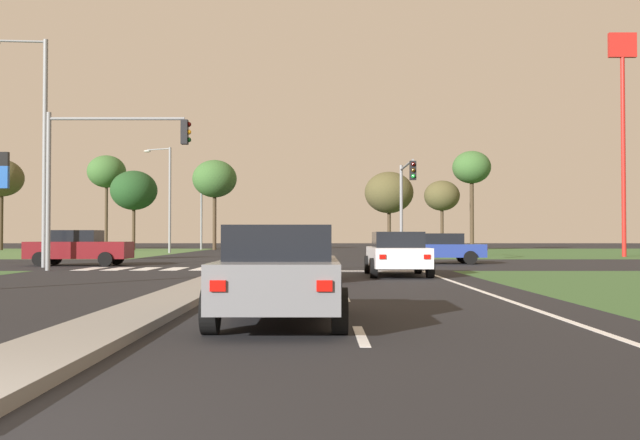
{
  "coord_description": "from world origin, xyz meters",
  "views": [
    {
      "loc": [
        2.95,
        -4.59,
        1.34
      ],
      "look_at": [
        2.94,
        26.92,
        2.04
      ],
      "focal_mm": 40.57,
      "sensor_mm": 36.0,
      "label": 1
    }
  ],
  "objects_px": {
    "treeline_near": "(2,179)",
    "treeline_fourth": "(215,179)",
    "car_white_seventh": "(397,253)",
    "car_blue_third": "(438,248)",
    "car_red_sixth": "(294,253)",
    "treeline_seventh": "(472,168)",
    "street_lamp_third": "(168,193)",
    "fastfood_pole_sign": "(623,97)",
    "treeline_third": "(134,191)",
    "treeline_fifth": "(389,193)",
    "car_maroon_second": "(79,248)",
    "treeline_second": "(107,172)",
    "street_lamp_second": "(40,140)",
    "street_lamp_fourth": "(203,201)",
    "car_black_fourth": "(257,243)",
    "traffic_signal_near_left": "(100,161)",
    "pedestrian_at_median": "(277,238)",
    "car_grey_near": "(281,273)",
    "traffic_signal_far_right": "(406,191)"
  },
  "relations": [
    {
      "from": "car_maroon_second",
      "to": "treeline_third",
      "type": "bearing_deg",
      "value": -169.38
    },
    {
      "from": "treeline_fourth",
      "to": "treeline_fifth",
      "type": "xyz_separation_m",
      "value": [
        16.83,
        0.04,
        -1.3
      ]
    },
    {
      "from": "car_maroon_second",
      "to": "car_red_sixth",
      "type": "bearing_deg",
      "value": 43.35
    },
    {
      "from": "car_maroon_second",
      "to": "fastfood_pole_sign",
      "type": "height_order",
      "value": "fastfood_pole_sign"
    },
    {
      "from": "car_grey_near",
      "to": "traffic_signal_far_right",
      "type": "height_order",
      "value": "traffic_signal_far_right"
    },
    {
      "from": "car_white_seventh",
      "to": "pedestrian_at_median",
      "type": "bearing_deg",
      "value": 102.9
    },
    {
      "from": "car_blue_third",
      "to": "treeline_fourth",
      "type": "distance_m",
      "value": 38.56
    },
    {
      "from": "car_red_sixth",
      "to": "traffic_signal_near_left",
      "type": "height_order",
      "value": "traffic_signal_near_left"
    },
    {
      "from": "car_white_seventh",
      "to": "street_lamp_fourth",
      "type": "height_order",
      "value": "street_lamp_fourth"
    },
    {
      "from": "car_grey_near",
      "to": "treeline_near",
      "type": "bearing_deg",
      "value": 117.36
    },
    {
      "from": "treeline_near",
      "to": "treeline_fourth",
      "type": "bearing_deg",
      "value": 1.37
    },
    {
      "from": "car_blue_third",
      "to": "street_lamp_fourth",
      "type": "relative_size",
      "value": 0.53
    },
    {
      "from": "car_black_fourth",
      "to": "street_lamp_third",
      "type": "height_order",
      "value": "street_lamp_third"
    },
    {
      "from": "street_lamp_third",
      "to": "fastfood_pole_sign",
      "type": "xyz_separation_m",
      "value": [
        31.67,
        -9.87,
        5.65
      ]
    },
    {
      "from": "street_lamp_fourth",
      "to": "street_lamp_second",
      "type": "bearing_deg",
      "value": -90.46
    },
    {
      "from": "treeline_near",
      "to": "treeline_fifth",
      "type": "distance_m",
      "value": 37.24
    },
    {
      "from": "car_maroon_second",
      "to": "treeline_seventh",
      "type": "height_order",
      "value": "treeline_seventh"
    },
    {
      "from": "car_black_fourth",
      "to": "street_lamp_fourth",
      "type": "distance_m",
      "value": 14.26
    },
    {
      "from": "traffic_signal_near_left",
      "to": "street_lamp_second",
      "type": "relative_size",
      "value": 0.63
    },
    {
      "from": "car_black_fourth",
      "to": "treeline_fifth",
      "type": "height_order",
      "value": "treeline_fifth"
    },
    {
      "from": "traffic_signal_near_left",
      "to": "treeline_third",
      "type": "height_order",
      "value": "treeline_third"
    },
    {
      "from": "car_grey_near",
      "to": "treeline_fourth",
      "type": "height_order",
      "value": "treeline_fourth"
    },
    {
      "from": "treeline_near",
      "to": "car_white_seventh",
      "type": "bearing_deg",
      "value": -53.43
    },
    {
      "from": "street_lamp_fourth",
      "to": "treeline_fourth",
      "type": "relative_size",
      "value": 0.98
    },
    {
      "from": "car_red_sixth",
      "to": "treeline_near",
      "type": "distance_m",
      "value": 55.97
    },
    {
      "from": "car_grey_near",
      "to": "car_black_fourth",
      "type": "height_order",
      "value": "car_black_fourth"
    },
    {
      "from": "treeline_near",
      "to": "treeline_fifth",
      "type": "bearing_deg",
      "value": 0.81
    },
    {
      "from": "treeline_near",
      "to": "treeline_third",
      "type": "height_order",
      "value": "treeline_near"
    },
    {
      "from": "fastfood_pole_sign",
      "to": "treeline_second",
      "type": "height_order",
      "value": "fastfood_pole_sign"
    },
    {
      "from": "traffic_signal_near_left",
      "to": "treeline_fifth",
      "type": "distance_m",
      "value": 44.29
    },
    {
      "from": "car_white_seventh",
      "to": "street_lamp_fourth",
      "type": "xyz_separation_m",
      "value": [
        -14.25,
        47.05,
        4.03
      ]
    },
    {
      "from": "car_black_fourth",
      "to": "street_lamp_second",
      "type": "bearing_deg",
      "value": 76.62
    },
    {
      "from": "street_lamp_fourth",
      "to": "treeline_fifth",
      "type": "xyz_separation_m",
      "value": [
        18.31,
        -1.83,
        0.73
      ]
    },
    {
      "from": "treeline_third",
      "to": "car_white_seventh",
      "type": "bearing_deg",
      "value": -65.18
    },
    {
      "from": "car_white_seventh",
      "to": "street_lamp_third",
      "type": "xyz_separation_m",
      "value": [
        -14.59,
        32.25,
        3.94
      ]
    },
    {
      "from": "car_white_seventh",
      "to": "car_blue_third",
      "type": "bearing_deg",
      "value": 73.72
    },
    {
      "from": "car_maroon_second",
      "to": "treeline_near",
      "type": "height_order",
      "value": "treeline_near"
    },
    {
      "from": "street_lamp_second",
      "to": "treeline_third",
      "type": "height_order",
      "value": "street_lamp_second"
    },
    {
      "from": "street_lamp_fourth",
      "to": "treeline_near",
      "type": "bearing_deg",
      "value": -172.88
    },
    {
      "from": "traffic_signal_far_right",
      "to": "treeline_fifth",
      "type": "bearing_deg",
      "value": 86.21
    },
    {
      "from": "street_lamp_second",
      "to": "car_white_seventh",
      "type": "bearing_deg",
      "value": -23.76
    },
    {
      "from": "car_grey_near",
      "to": "car_white_seventh",
      "type": "relative_size",
      "value": 0.97
    },
    {
      "from": "car_red_sixth",
      "to": "treeline_third",
      "type": "relative_size",
      "value": 0.57
    },
    {
      "from": "car_red_sixth",
      "to": "treeline_seventh",
      "type": "relative_size",
      "value": 0.45
    },
    {
      "from": "traffic_signal_near_left",
      "to": "street_lamp_fourth",
      "type": "bearing_deg",
      "value": 94.05
    },
    {
      "from": "street_lamp_second",
      "to": "street_lamp_fourth",
      "type": "xyz_separation_m",
      "value": [
        0.33,
        40.63,
        -0.66
      ]
    },
    {
      "from": "treeline_near",
      "to": "treeline_third",
      "type": "distance_m",
      "value": 13.11
    },
    {
      "from": "treeline_seventh",
      "to": "car_red_sixth",
      "type": "bearing_deg",
      "value": -108.03
    },
    {
      "from": "fastfood_pole_sign",
      "to": "street_lamp_second",
      "type": "bearing_deg",
      "value": -153.25
    },
    {
      "from": "treeline_second",
      "to": "treeline_seventh",
      "type": "bearing_deg",
      "value": -1.98
    }
  ]
}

